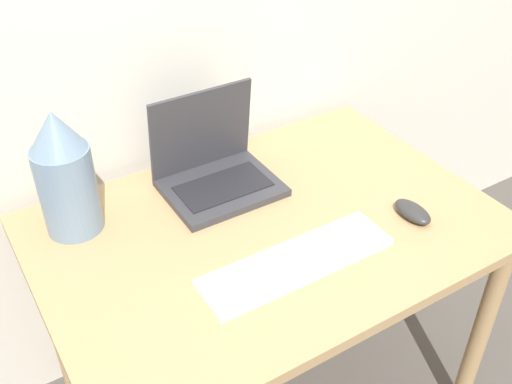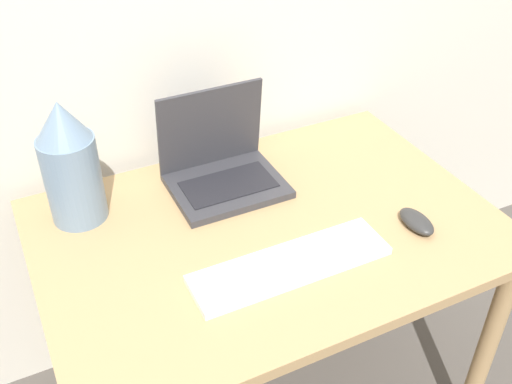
{
  "view_description": "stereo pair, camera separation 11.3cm",
  "coord_description": "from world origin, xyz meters",
  "px_view_note": "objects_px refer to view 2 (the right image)",
  "views": [
    {
      "loc": [
        -0.63,
        -0.57,
        1.65
      ],
      "look_at": [
        -0.03,
        0.4,
        0.81
      ],
      "focal_mm": 42.0,
      "sensor_mm": 36.0,
      "label": 1
    },
    {
      "loc": [
        -0.53,
        -0.62,
        1.65
      ],
      "look_at": [
        -0.03,
        0.4,
        0.81
      ],
      "focal_mm": 42.0,
      "sensor_mm": 36.0,
      "label": 2
    }
  ],
  "objects_px": {
    "vase": "(70,164)",
    "keyboard": "(291,264)",
    "laptop": "(221,165)",
    "mouse": "(417,221)"
  },
  "relations": [
    {
      "from": "mouse",
      "to": "vase",
      "type": "bearing_deg",
      "value": 151.09
    },
    {
      "from": "vase",
      "to": "keyboard",
      "type": "bearing_deg",
      "value": -46.02
    },
    {
      "from": "keyboard",
      "to": "mouse",
      "type": "distance_m",
      "value": 0.35
    },
    {
      "from": "laptop",
      "to": "mouse",
      "type": "xyz_separation_m",
      "value": [
        0.35,
        -0.38,
        -0.04
      ]
    },
    {
      "from": "laptop",
      "to": "mouse",
      "type": "relative_size",
      "value": 2.63
    },
    {
      "from": "laptop",
      "to": "vase",
      "type": "relative_size",
      "value": 0.91
    },
    {
      "from": "laptop",
      "to": "mouse",
      "type": "height_order",
      "value": "laptop"
    },
    {
      "from": "mouse",
      "to": "laptop",
      "type": "bearing_deg",
      "value": 132.61
    },
    {
      "from": "keyboard",
      "to": "vase",
      "type": "xyz_separation_m",
      "value": [
        -0.38,
        0.4,
        0.15
      ]
    },
    {
      "from": "laptop",
      "to": "mouse",
      "type": "bearing_deg",
      "value": -47.39
    }
  ]
}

